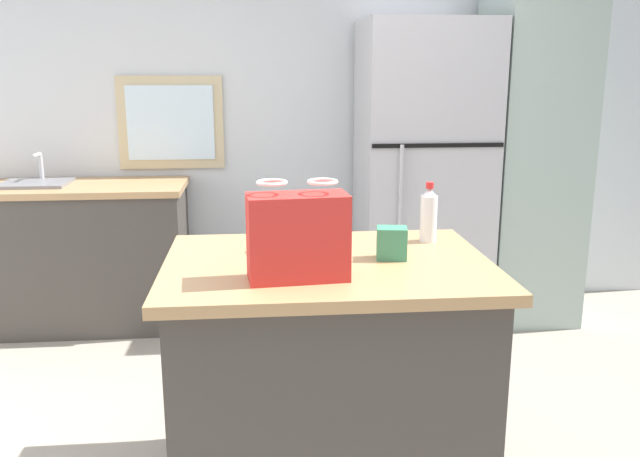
# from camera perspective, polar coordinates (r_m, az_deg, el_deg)

# --- Properties ---
(back_wall) EXTENTS (5.41, 0.13, 2.73)m
(back_wall) POSITION_cam_1_polar(r_m,az_deg,el_deg) (4.53, -3.42, 10.44)
(back_wall) COLOR silver
(back_wall) RESTS_ON ground
(kitchen_island) EXTENTS (1.19, 0.88, 0.92)m
(kitchen_island) POSITION_cam_1_polar(r_m,az_deg,el_deg) (2.59, 0.63, -12.49)
(kitchen_island) COLOR #423D38
(kitchen_island) RESTS_ON ground
(refrigerator) EXTENTS (0.79, 0.73, 1.89)m
(refrigerator) POSITION_cam_1_polar(r_m,az_deg,el_deg) (4.28, 8.75, 4.54)
(refrigerator) COLOR #B7B7BC
(refrigerator) RESTS_ON ground
(tall_cabinet) EXTENTS (0.57, 0.66, 2.06)m
(tall_cabinet) POSITION_cam_1_polar(r_m,az_deg,el_deg) (4.48, 17.50, 5.58)
(tall_cabinet) COLOR #9EB2A8
(tall_cabinet) RESTS_ON ground
(sink_counter) EXTENTS (1.40, 0.61, 1.10)m
(sink_counter) POSITION_cam_1_polar(r_m,az_deg,el_deg) (4.46, -20.28, -2.07)
(sink_counter) COLOR #423D38
(sink_counter) RESTS_ON ground
(shopping_bag) EXTENTS (0.34, 0.19, 0.33)m
(shopping_bag) POSITION_cam_1_polar(r_m,az_deg,el_deg) (2.19, -1.92, -0.65)
(shopping_bag) COLOR red
(shopping_bag) RESTS_ON kitchen_island
(small_box) EXTENTS (0.12, 0.10, 0.12)m
(small_box) POSITION_cam_1_polar(r_m,az_deg,el_deg) (2.45, 6.16, -1.26)
(small_box) COLOR #388E66
(small_box) RESTS_ON kitchen_island
(bottle) EXTENTS (0.07, 0.07, 0.24)m
(bottle) POSITION_cam_1_polar(r_m,az_deg,el_deg) (2.71, 9.30, 1.15)
(bottle) COLOR white
(bottle) RESTS_ON kitchen_island
(ear_defenders) EXTENTS (0.21, 0.21, 0.06)m
(ear_defenders) POSITION_cam_1_polar(r_m,az_deg,el_deg) (2.51, -3.86, -1.73)
(ear_defenders) COLOR black
(ear_defenders) RESTS_ON kitchen_island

